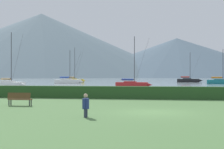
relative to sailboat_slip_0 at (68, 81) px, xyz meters
The scene contains 13 objects.
ground_plane 67.37m from the sailboat_slip_0, 68.90° to the right, with size 1000.00×1000.00×0.00m, color #517A42.
harbor_water 78.02m from the sailboat_slip_0, 71.89° to the left, with size 320.00×246.00×0.00m, color #8C9EA3.
hedge_line 57.25m from the sailboat_slip_0, 64.93° to the right, with size 80.00×1.20×1.16m, color #284C23.
sailboat_slip_0 is the anchor object (origin of this frame).
sailboat_slip_1 39.27m from the sailboat_slip_0, 33.13° to the left, with size 7.97×3.20×9.43m.
sailboat_slip_2 13.36m from the sailboat_slip_0, 100.09° to the left, with size 7.63×3.57×10.71m.
sailboat_slip_4 39.34m from the sailboat_slip_0, ahead, with size 7.84×3.08×8.75m.
sailboat_slip_6 29.83m from the sailboat_slip_0, 49.85° to the right, with size 6.81×2.55×9.42m.
sailboat_slip_8 26.97m from the sailboat_slip_0, 96.55° to the right, with size 7.25×4.14×10.11m.
park_bench_near_path 61.84m from the sailboat_slip_0, 76.38° to the right, with size 1.73×0.52×0.95m.
person_seated_viewer 68.84m from the sailboat_slip_0, 72.38° to the right, with size 0.36×0.57×1.25m.
distant_hill_west_ridge 302.76m from the sailboat_slip_0, 112.87° to the left, with size 331.95×331.95×75.01m, color slate.
distant_hill_central_peak 287.56m from the sailboat_slip_0, 81.93° to the left, with size 244.55×244.55×43.88m, color #4C6070.
Camera 1 is at (0.59, -19.09, 2.22)m, focal length 51.26 mm.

